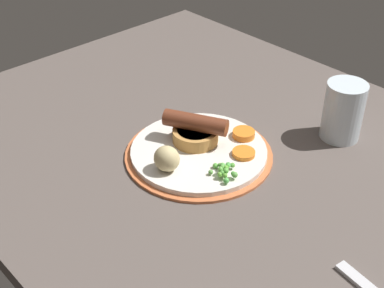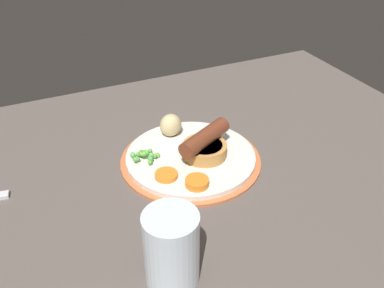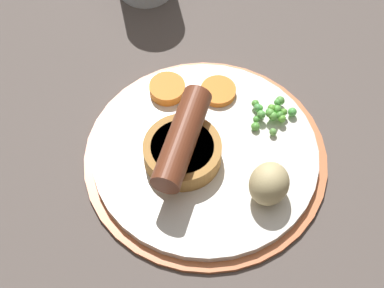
{
  "view_description": "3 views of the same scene",
  "coord_description": "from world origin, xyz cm",
  "px_view_note": "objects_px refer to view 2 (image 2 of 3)",
  "views": [
    {
      "loc": [
        -49.6,
        55.14,
        56.56
      ],
      "look_at": [
        3.64,
        5.45,
        5.81
      ],
      "focal_mm": 50.0,
      "sensor_mm": 36.0,
      "label": 1
    },
    {
      "loc": [
        -22.57,
        -52.54,
        47.97
      ],
      "look_at": [
        3.99,
        5.16,
        5.9
      ],
      "focal_mm": 40.0,
      "sensor_mm": 36.0,
      "label": 2
    },
    {
      "loc": [
        28.8,
        27.03,
        60.03
      ],
      "look_at": [
        4.06,
        2.99,
        5.5
      ],
      "focal_mm": 60.0,
      "sensor_mm": 36.0,
      "label": 3
    }
  ],
  "objects_px": {
    "dinner_plate": "(191,158)",
    "carrot_slice_0": "(167,176)",
    "pea_pile": "(145,155)",
    "carrot_slice_4": "(197,182)",
    "potato_chunk_0": "(171,125)",
    "sausage_pudding": "(205,145)",
    "drinking_glass": "(171,249)"
  },
  "relations": [
    {
      "from": "dinner_plate",
      "to": "carrot_slice_4",
      "type": "xyz_separation_m",
      "value": [
        -0.03,
        -0.08,
        0.01
      ]
    },
    {
      "from": "potato_chunk_0",
      "to": "carrot_slice_4",
      "type": "xyz_separation_m",
      "value": [
        -0.02,
        -0.16,
        -0.02
      ]
    },
    {
      "from": "drinking_glass",
      "to": "sausage_pudding",
      "type": "bearing_deg",
      "value": 54.74
    },
    {
      "from": "dinner_plate",
      "to": "carrot_slice_0",
      "type": "bearing_deg",
      "value": -144.56
    },
    {
      "from": "carrot_slice_0",
      "to": "drinking_glass",
      "type": "distance_m",
      "value": 0.19
    },
    {
      "from": "pea_pile",
      "to": "potato_chunk_0",
      "type": "relative_size",
      "value": 1.17
    },
    {
      "from": "dinner_plate",
      "to": "potato_chunk_0",
      "type": "xyz_separation_m",
      "value": [
        -0.01,
        0.08,
        0.03
      ]
    },
    {
      "from": "pea_pile",
      "to": "drinking_glass",
      "type": "xyz_separation_m",
      "value": [
        -0.05,
        -0.24,
        0.03
      ]
    },
    {
      "from": "pea_pile",
      "to": "carrot_slice_0",
      "type": "xyz_separation_m",
      "value": [
        0.02,
        -0.06,
        -0.01
      ]
    },
    {
      "from": "carrot_slice_4",
      "to": "carrot_slice_0",
      "type": "bearing_deg",
      "value": 134.79
    },
    {
      "from": "carrot_slice_4",
      "to": "drinking_glass",
      "type": "height_order",
      "value": "drinking_glass"
    },
    {
      "from": "dinner_plate",
      "to": "carrot_slice_0",
      "type": "distance_m",
      "value": 0.08
    },
    {
      "from": "sausage_pudding",
      "to": "carrot_slice_4",
      "type": "height_order",
      "value": "sausage_pudding"
    },
    {
      "from": "pea_pile",
      "to": "carrot_slice_4",
      "type": "distance_m",
      "value": 0.11
    },
    {
      "from": "sausage_pudding",
      "to": "carrot_slice_4",
      "type": "relative_size",
      "value": 2.86
    },
    {
      "from": "sausage_pudding",
      "to": "carrot_slice_4",
      "type": "distance_m",
      "value": 0.09
    },
    {
      "from": "dinner_plate",
      "to": "carrot_slice_0",
      "type": "relative_size",
      "value": 6.55
    },
    {
      "from": "carrot_slice_0",
      "to": "drinking_glass",
      "type": "bearing_deg",
      "value": -109.92
    },
    {
      "from": "potato_chunk_0",
      "to": "drinking_glass",
      "type": "height_order",
      "value": "drinking_glass"
    },
    {
      "from": "dinner_plate",
      "to": "drinking_glass",
      "type": "bearing_deg",
      "value": -119.81
    },
    {
      "from": "dinner_plate",
      "to": "carrot_slice_4",
      "type": "relative_size",
      "value": 6.46
    },
    {
      "from": "sausage_pudding",
      "to": "drinking_glass",
      "type": "height_order",
      "value": "drinking_glass"
    },
    {
      "from": "carrot_slice_4",
      "to": "potato_chunk_0",
      "type": "bearing_deg",
      "value": 82.85
    },
    {
      "from": "carrot_slice_0",
      "to": "carrot_slice_4",
      "type": "xyz_separation_m",
      "value": [
        0.04,
        -0.04,
        0.0
      ]
    },
    {
      "from": "potato_chunk_0",
      "to": "drinking_glass",
      "type": "relative_size",
      "value": 0.41
    },
    {
      "from": "drinking_glass",
      "to": "dinner_plate",
      "type": "bearing_deg",
      "value": 60.19
    },
    {
      "from": "sausage_pudding",
      "to": "drinking_glass",
      "type": "relative_size",
      "value": 1.06
    },
    {
      "from": "carrot_slice_0",
      "to": "carrot_slice_4",
      "type": "distance_m",
      "value": 0.05
    },
    {
      "from": "sausage_pudding",
      "to": "carrot_slice_0",
      "type": "distance_m",
      "value": 0.09
    },
    {
      "from": "dinner_plate",
      "to": "drinking_glass",
      "type": "relative_size",
      "value": 2.38
    },
    {
      "from": "dinner_plate",
      "to": "potato_chunk_0",
      "type": "bearing_deg",
      "value": 94.93
    },
    {
      "from": "sausage_pudding",
      "to": "pea_pile",
      "type": "relative_size",
      "value": 2.22
    }
  ]
}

